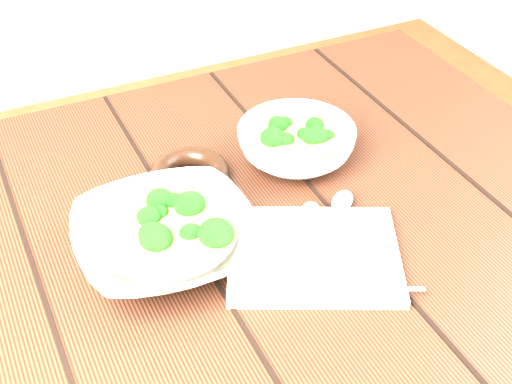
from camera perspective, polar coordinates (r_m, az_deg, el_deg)
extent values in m
cube|color=#3A1A10|center=(0.98, -4.37, -3.82)|extent=(1.20, 0.80, 0.04)
cube|color=#3A1A10|center=(1.65, 9.27, -1.00)|extent=(0.07, 0.07, 0.71)
imported|color=silver|center=(0.91, -7.18, -3.86)|extent=(0.24, 0.24, 0.06)
cylinder|color=olive|center=(0.90, -7.27, -3.00)|extent=(0.18, 0.18, 0.00)
ellipsoid|color=#1B6D18|center=(0.91, -6.15, -2.06)|extent=(0.04, 0.03, 0.03)
ellipsoid|color=#1B6D18|center=(0.93, -6.97, -1.16)|extent=(0.04, 0.03, 0.03)
ellipsoid|color=#1B6D18|center=(0.93, -9.27, -1.11)|extent=(0.04, 0.03, 0.03)
ellipsoid|color=#1B6D18|center=(0.90, -9.03, -2.64)|extent=(0.04, 0.03, 0.03)
ellipsoid|color=#1B6D18|center=(0.88, -9.53, -3.91)|extent=(0.04, 0.03, 0.03)
ellipsoid|color=#1B6D18|center=(0.85, -7.85, -5.23)|extent=(0.04, 0.03, 0.03)
ellipsoid|color=#1B6D18|center=(0.88, -6.05, -3.71)|extent=(0.04, 0.03, 0.03)
ellipsoid|color=#1B6D18|center=(0.89, -4.30, -2.79)|extent=(0.04, 0.03, 0.03)
imported|color=silver|center=(1.08, 3.24, 3.83)|extent=(0.19, 0.19, 0.06)
cylinder|color=olive|center=(1.07, 3.28, 4.62)|extent=(0.14, 0.14, 0.00)
ellipsoid|color=#1B6D18|center=(1.08, 3.95, 5.21)|extent=(0.03, 0.03, 0.02)
ellipsoid|color=#1B6D18|center=(1.09, 3.10, 5.71)|extent=(0.03, 0.03, 0.02)
ellipsoid|color=#1B6D18|center=(1.08, 1.42, 5.55)|extent=(0.03, 0.03, 0.02)
ellipsoid|color=#1B6D18|center=(1.06, 2.20, 4.68)|extent=(0.03, 0.03, 0.02)
ellipsoid|color=#1B6D18|center=(1.04, 2.69, 3.93)|extent=(0.03, 0.03, 0.02)
ellipsoid|color=#1B6D18|center=(1.03, 4.62, 3.67)|extent=(0.03, 0.03, 0.02)
ellipsoid|color=#1B6D18|center=(1.06, 4.62, 4.74)|extent=(0.03, 0.03, 0.02)
torus|color=black|center=(1.04, -5.32, 1.44)|extent=(0.15, 0.15, 0.03)
cube|color=beige|center=(0.92, 4.64, -5.01)|extent=(0.27, 0.26, 0.01)
cylinder|color=#A8A594|center=(0.91, 3.99, -5.05)|extent=(0.08, 0.12, 0.01)
ellipsoid|color=#A8A594|center=(0.97, 4.36, -1.70)|extent=(0.05, 0.06, 0.01)
cylinder|color=#A8A594|center=(0.93, 5.71, -3.75)|extent=(0.10, 0.10, 0.01)
ellipsoid|color=#A8A594|center=(1.00, 6.91, -0.70)|extent=(0.06, 0.06, 0.01)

